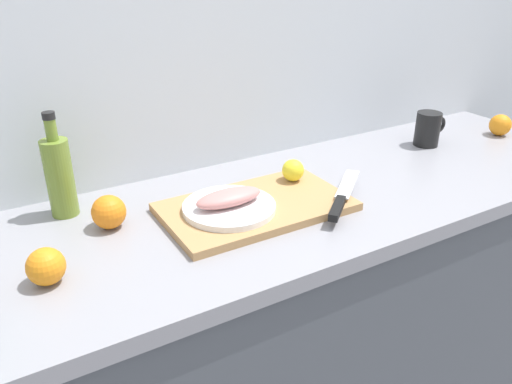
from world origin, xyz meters
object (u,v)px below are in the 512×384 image
object	(u,v)px
coffee_mug_1	(428,129)
white_plate	(229,207)
cutting_board	(256,207)
fish_fillet	(229,198)
chef_knife	(341,199)
orange_0	(109,212)
lemon_0	(293,170)
olive_oil_bottle	(59,175)

from	to	relation	value
coffee_mug_1	white_plate	bearing A→B (deg)	-171.50
cutting_board	fish_fillet	distance (m)	0.09
cutting_board	coffee_mug_1	world-z (taller)	coffee_mug_1
white_plate	chef_knife	bearing A→B (deg)	-21.61
fish_fillet	orange_0	xyz separation A→B (m)	(-0.26, 0.10, -0.01)
lemon_0	olive_oil_bottle	size ratio (longest dim) A/B	0.23
cutting_board	orange_0	distance (m)	0.35
coffee_mug_1	cutting_board	bearing A→B (deg)	-170.60
coffee_mug_1	chef_knife	bearing A→B (deg)	-157.69
coffee_mug_1	orange_0	xyz separation A→B (m)	(-1.05, -0.02, -0.02)
coffee_mug_1	orange_0	bearing A→B (deg)	-178.87
white_plate	coffee_mug_1	distance (m)	0.80
fish_fillet	olive_oil_bottle	bearing A→B (deg)	146.81
lemon_0	olive_oil_bottle	xyz separation A→B (m)	(-0.56, 0.15, 0.05)
white_plate	fish_fillet	xyz separation A→B (m)	(0.00, -0.00, 0.03)
white_plate	lemon_0	xyz separation A→B (m)	(0.23, 0.07, 0.02)
lemon_0	coffee_mug_1	distance (m)	0.57
olive_oil_bottle	lemon_0	bearing A→B (deg)	-15.10
fish_fillet	orange_0	world-z (taller)	orange_0
chef_knife	lemon_0	xyz separation A→B (m)	(-0.03, 0.17, 0.02)
fish_fillet	lemon_0	size ratio (longest dim) A/B	2.82
white_plate	orange_0	xyz separation A→B (m)	(-0.26, 0.10, 0.01)
chef_knife	olive_oil_bottle	world-z (taller)	olive_oil_bottle
cutting_board	lemon_0	xyz separation A→B (m)	(0.15, 0.07, 0.04)
cutting_board	olive_oil_bottle	size ratio (longest dim) A/B	1.78
olive_oil_bottle	orange_0	distance (m)	0.15
cutting_board	chef_knife	bearing A→B (deg)	-28.91
white_plate	chef_knife	distance (m)	0.28
cutting_board	lemon_0	world-z (taller)	lemon_0
lemon_0	orange_0	distance (m)	0.49
white_plate	lemon_0	distance (m)	0.24
fish_fillet	coffee_mug_1	xyz separation A→B (m)	(0.79, 0.12, 0.00)
cutting_board	olive_oil_bottle	world-z (taller)	olive_oil_bottle
white_plate	orange_0	bearing A→B (deg)	159.27
cutting_board	white_plate	xyz separation A→B (m)	(-0.07, 0.00, 0.02)
lemon_0	cutting_board	bearing A→B (deg)	-156.36
cutting_board	coffee_mug_1	distance (m)	0.73
chef_knife	olive_oil_bottle	xyz separation A→B (m)	(-0.59, 0.32, 0.07)
lemon_0	coffee_mug_1	bearing A→B (deg)	5.23
orange_0	fish_fillet	bearing A→B (deg)	-20.73
orange_0	olive_oil_bottle	bearing A→B (deg)	121.96
chef_knife	orange_0	world-z (taller)	orange_0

